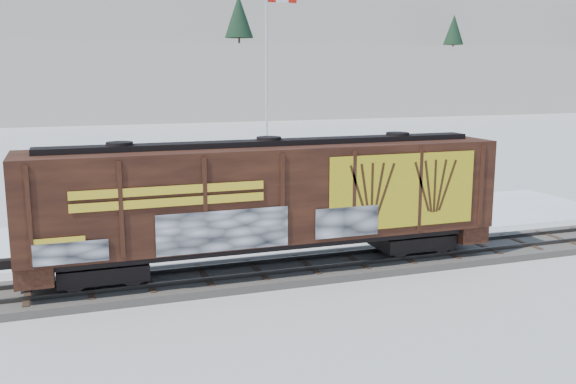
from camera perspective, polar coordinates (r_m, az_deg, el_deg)
name	(u,v)px	position (r m, az deg, el deg)	size (l,w,h in m)	color
ground	(307,271)	(24.90, 1.68, -7.07)	(500.00, 500.00, 0.00)	white
rail_track	(307,268)	(24.86, 1.68, -6.75)	(50.00, 3.40, 0.43)	#59544C
parking_strip	(252,228)	(31.75, -3.22, -3.17)	(40.00, 8.00, 0.03)	white
hillside	(94,43)	(162.28, -16.90, 12.52)	(360.00, 110.00, 93.00)	white
hopper_railcar	(269,197)	(23.66, -1.67, -0.41)	(17.59, 3.06, 4.71)	black
flagpole	(268,121)	(37.77, -1.75, 6.35)	(2.30, 0.90, 12.68)	silver
car_silver	(79,234)	(28.52, -18.08, -3.55)	(1.93, 4.79, 1.63)	silver
car_white	(241,209)	(32.17, -4.19, -1.53)	(1.67, 4.80, 1.58)	silver
car_dark	(365,204)	(34.11, 6.88, -1.03)	(1.98, 4.88, 1.41)	black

